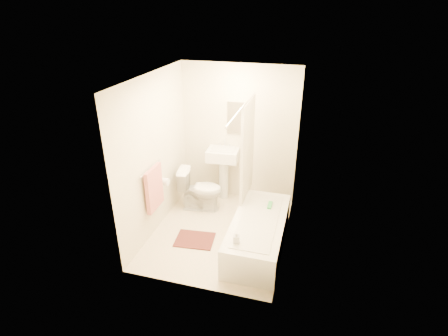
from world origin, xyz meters
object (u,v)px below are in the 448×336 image
(toilet, at_px, (200,190))
(bathtub, at_px, (258,233))
(sink, at_px, (223,172))
(soap_bottle, at_px, (236,238))
(bath_mat, at_px, (195,240))

(toilet, relative_size, bathtub, 0.45)
(sink, height_order, bathtub, sink)
(toilet, bearing_deg, sink, -39.29)
(toilet, xyz_separation_m, soap_bottle, (0.97, -1.38, 0.19))
(sink, relative_size, bath_mat, 1.84)
(bathtub, xyz_separation_m, soap_bottle, (-0.18, -0.59, 0.32))
(soap_bottle, bearing_deg, toilet, 125.05)
(toilet, height_order, soap_bottle, toilet)
(sink, distance_m, soap_bottle, 1.97)
(bath_mat, height_order, soap_bottle, soap_bottle)
(sink, relative_size, soap_bottle, 6.18)
(bathtub, distance_m, bath_mat, 0.98)
(bathtub, relative_size, bath_mat, 2.90)
(toilet, relative_size, bath_mat, 1.30)
(bathtub, height_order, bath_mat, bathtub)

